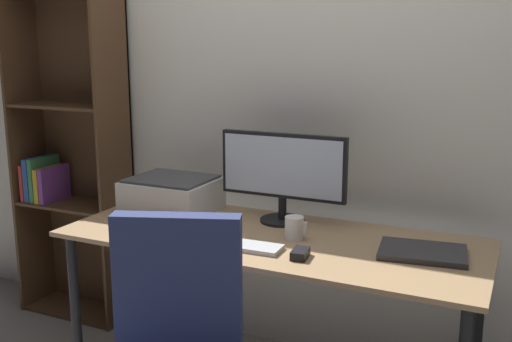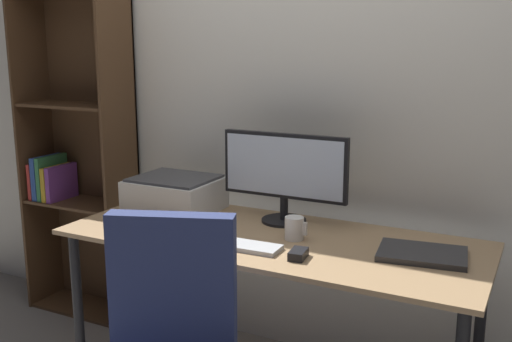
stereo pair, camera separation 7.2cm
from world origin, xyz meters
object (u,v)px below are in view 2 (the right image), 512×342
mouse (298,254)px  bookshelf (78,157)px  laptop (422,254)px  printer (175,194)px  keyboard (244,246)px  coffee_mug (294,228)px  desk (271,254)px  monitor (284,171)px

mouse → bookshelf: bearing=154.5°
laptop → printer: size_ratio=0.80×
mouse → bookshelf: (-1.57, 0.53, 0.14)m
keyboard → bookshelf: 1.45m
coffee_mug → bookshelf: bearing=167.0°
coffee_mug → laptop: (0.51, 0.03, -0.04)m
mouse → bookshelf: bookshelf is taller
desk → keyboard: (-0.03, -0.18, 0.09)m
laptop → desk: bearing=176.1°
monitor → bookshelf: bookshelf is taller
mouse → printer: (-0.78, 0.34, 0.06)m
coffee_mug → bookshelf: 1.52m
mouse → coffee_mug: 0.22m
keyboard → printer: printer is taller
coffee_mug → bookshelf: size_ratio=0.05×
coffee_mug → keyboard: bearing=-125.4°
monitor → printer: monitor is taller
keyboard → printer: size_ratio=0.72×
desk → coffee_mug: (0.10, 0.01, 0.13)m
bookshelf → laptop: bearing=-8.9°
monitor → coffee_mug: monitor is taller
desk → monitor: 0.38m
keyboard → mouse: size_ratio=3.02×
keyboard → printer: 0.65m
keyboard → laptop: laptop is taller
mouse → bookshelf: size_ratio=0.05×
monitor → keyboard: bearing=-89.0°
printer → bookshelf: (-0.79, 0.20, 0.07)m
desk → mouse: size_ratio=18.15×
monitor → laptop: monitor is taller
coffee_mug → monitor: bearing=124.5°
desk → bookshelf: bearing=165.8°
printer → keyboard: bearing=-31.0°
keyboard → printer: bearing=147.1°
keyboard → printer: (-0.55, 0.33, 0.07)m
monitor → bookshelf: size_ratio=0.32×
monitor → printer: size_ratio=1.46×
printer → bookshelf: 0.82m
monitor → mouse: size_ratio=6.07×
monitor → keyboard: size_ratio=2.01×
desk → mouse: mouse is taller
laptop → coffee_mug: bearing=176.2°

